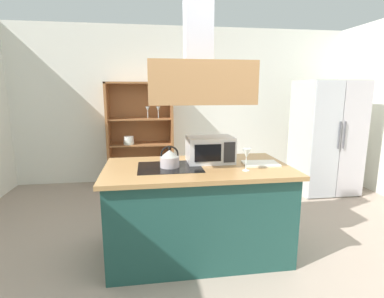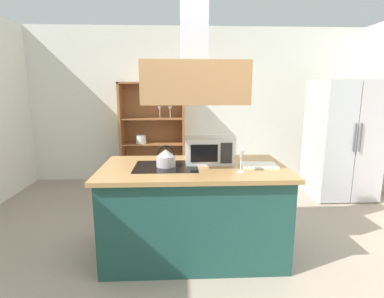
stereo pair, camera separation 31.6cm
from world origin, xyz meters
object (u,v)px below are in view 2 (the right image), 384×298
(dish_cabinet, at_px, (153,139))
(cutting_board, at_px, (259,165))
(refrigerator, at_px, (342,139))
(kettle, at_px, (166,158))
(wine_glass_on_counter, at_px, (241,156))
(microwave, at_px, (208,150))

(dish_cabinet, xyz_separation_m, cutting_board, (1.22, -2.45, 0.14))
(refrigerator, distance_m, cutting_board, 2.33)
(kettle, bearing_deg, wine_glass_on_counter, -18.79)
(kettle, relative_size, microwave, 0.45)
(wine_glass_on_counter, bearing_deg, cutting_board, 43.16)
(refrigerator, distance_m, microwave, 2.60)
(kettle, height_order, cutting_board, kettle)
(kettle, height_order, microwave, microwave)
(cutting_board, xyz_separation_m, wine_glass_on_counter, (-0.22, -0.21, 0.14))
(refrigerator, relative_size, microwave, 3.86)
(cutting_board, height_order, microwave, microwave)
(dish_cabinet, relative_size, wine_glass_on_counter, 8.51)
(refrigerator, relative_size, cutting_board, 5.22)
(dish_cabinet, relative_size, microwave, 3.81)
(cutting_board, distance_m, microwave, 0.52)
(kettle, bearing_deg, dish_cabinet, 97.75)
(refrigerator, relative_size, dish_cabinet, 1.01)
(refrigerator, xyz_separation_m, kettle, (-2.60, -1.56, 0.10))
(refrigerator, height_order, cutting_board, refrigerator)
(cutting_board, relative_size, wine_glass_on_counter, 1.65)
(dish_cabinet, xyz_separation_m, kettle, (0.33, -2.43, 0.22))
(cutting_board, bearing_deg, dish_cabinet, 116.56)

